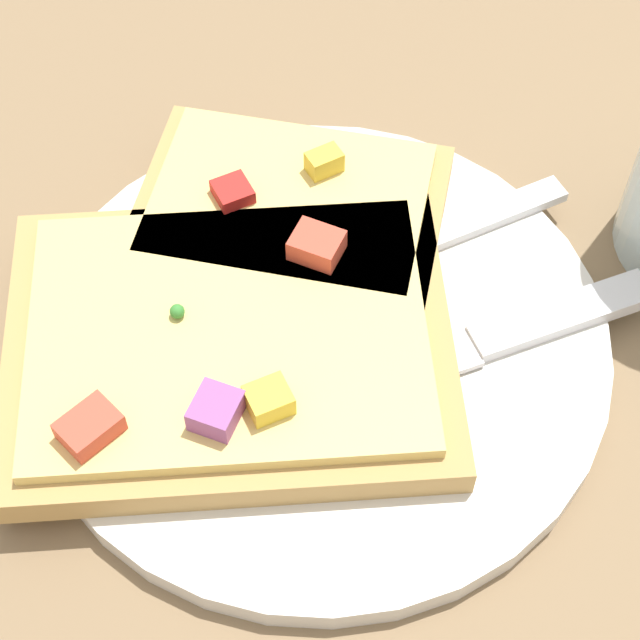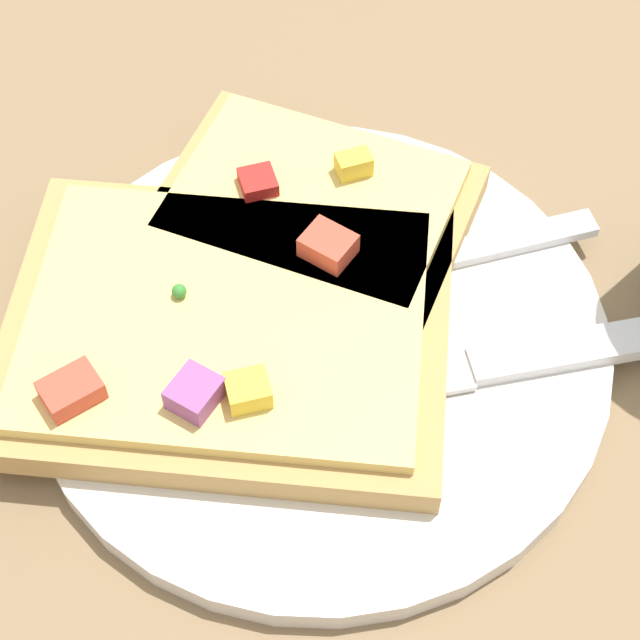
# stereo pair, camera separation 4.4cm
# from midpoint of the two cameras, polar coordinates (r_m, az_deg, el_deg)

# --- Properties ---
(ground_plane) EXTENTS (4.00, 4.00, 0.00)m
(ground_plane) POSITION_cam_midpoint_polar(r_m,az_deg,el_deg) (0.46, -2.74, -1.78)
(ground_plane) COLOR #7F6647
(plate) EXTENTS (0.24, 0.24, 0.01)m
(plate) POSITION_cam_midpoint_polar(r_m,az_deg,el_deg) (0.45, -2.77, -1.36)
(plate) COLOR silver
(plate) RESTS_ON ground
(fork) EXTENTS (0.03, 0.22, 0.01)m
(fork) POSITION_cam_midpoint_polar(r_m,az_deg,el_deg) (0.46, -3.03, 1.73)
(fork) COLOR silver
(fork) RESTS_ON plate
(knife) EXTENTS (0.03, 0.22, 0.01)m
(knife) POSITION_cam_midpoint_polar(r_m,az_deg,el_deg) (0.44, 4.37, -1.94)
(knife) COLOR silver
(knife) RESTS_ON plate
(pizza_slice_main) EXTENTS (0.19, 0.22, 0.03)m
(pizza_slice_main) POSITION_cam_midpoint_polar(r_m,az_deg,el_deg) (0.43, -7.79, -1.42)
(pizza_slice_main) COLOR tan
(pizza_slice_main) RESTS_ON plate
(pizza_slice_corner) EXTENTS (0.16, 0.17, 0.03)m
(pizza_slice_corner) POSITION_cam_midpoint_polar(r_m,az_deg,el_deg) (0.47, -4.28, 5.63)
(pizza_slice_corner) COLOR tan
(pizza_slice_corner) RESTS_ON plate
(crumb_scatter) EXTENTS (0.10, 0.10, 0.01)m
(crumb_scatter) POSITION_cam_midpoint_polar(r_m,az_deg,el_deg) (0.46, -3.06, 2.89)
(crumb_scatter) COLOR tan
(crumb_scatter) RESTS_ON plate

